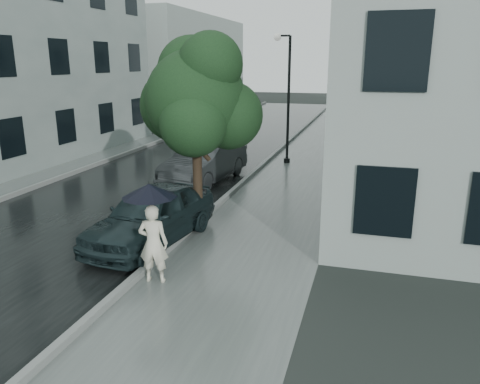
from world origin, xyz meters
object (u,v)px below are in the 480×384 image
(lamp_post, at_px, (285,91))
(pedestrian, at_px, (153,243))
(street_tree, at_px, (197,98))
(car_far, at_px, (205,162))
(car_near, at_px, (152,215))

(lamp_post, bearing_deg, pedestrian, -88.98)
(street_tree, height_order, car_far, street_tree)
(lamp_post, relative_size, car_far, 1.20)
(pedestrian, bearing_deg, lamp_post, -101.40)
(street_tree, xyz_separation_m, car_near, (-0.75, -1.39, -2.78))
(pedestrian, xyz_separation_m, lamp_post, (0.33, 12.41, 2.33))
(pedestrian, height_order, lamp_post, lamp_post)
(car_near, height_order, car_far, car_far)
(pedestrian, bearing_deg, street_tree, -95.24)
(lamp_post, height_order, car_near, lamp_post)
(car_near, relative_size, car_far, 0.91)
(lamp_post, relative_size, car_near, 1.31)
(pedestrian, distance_m, street_tree, 4.30)
(lamp_post, xyz_separation_m, car_far, (-2.20, -4.29, -2.40))
(pedestrian, relative_size, lamp_post, 0.30)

